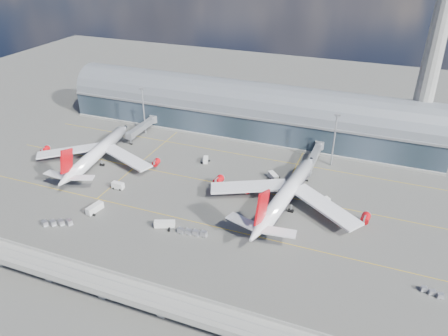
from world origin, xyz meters
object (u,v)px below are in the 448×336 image
(airliner_right, at_px, (286,195))
(service_truck_4, at_px, (206,160))
(service_truck_5, at_px, (273,177))
(service_truck_0, at_px, (95,208))
(cargo_train_1, at_px, (192,232))
(service_truck_3, at_px, (322,203))
(floodlight_mast_left, at_px, (144,110))
(airliner_left, at_px, (97,153))
(floodlight_mast_right, at_px, (334,139))
(service_truck_1, at_px, (118,186))
(service_truck_2, at_px, (165,224))
(cargo_train_2, at_px, (432,292))
(control_tower, at_px, (435,48))
(cargo_train_0, at_px, (57,223))

(airliner_right, bearing_deg, service_truck_4, 158.33)
(service_truck_4, height_order, service_truck_5, service_truck_5)
(service_truck_0, distance_m, cargo_train_1, 41.69)
(airliner_right, height_order, service_truck_3, airliner_right)
(floodlight_mast_left, xyz_separation_m, airliner_right, (88.72, -42.46, -8.04))
(floodlight_mast_left, height_order, airliner_right, floodlight_mast_left)
(airliner_left, bearing_deg, floodlight_mast_right, 12.76)
(floodlight_mast_right, height_order, cargo_train_1, floodlight_mast_right)
(airliner_right, distance_m, service_truck_1, 71.20)
(service_truck_2, height_order, service_truck_4, service_truck_2)
(airliner_right, bearing_deg, cargo_train_2, -23.75)
(control_tower, height_order, floodlight_mast_left, control_tower)
(service_truck_0, bearing_deg, cargo_train_1, 10.79)
(service_truck_2, bearing_deg, floodlight_mast_left, 13.27)
(cargo_train_1, bearing_deg, cargo_train_2, -82.49)
(floodlight_mast_left, relative_size, airliner_right, 0.38)
(service_truck_2, bearing_deg, cargo_train_1, -112.61)
(airliner_right, relative_size, service_truck_1, 13.09)
(cargo_train_1, relative_size, cargo_train_2, 1.63)
(control_tower, xyz_separation_m, service_truck_3, (-32.78, -64.55, -49.97))
(floodlight_mast_right, relative_size, service_truck_5, 4.09)
(floodlight_mast_left, height_order, service_truck_5, floodlight_mast_left)
(floodlight_mast_right, xyz_separation_m, airliner_right, (-11.28, -42.46, -8.04))
(airliner_left, relative_size, service_truck_2, 8.03)
(control_tower, bearing_deg, floodlight_mast_right, -141.34)
(cargo_train_2, bearing_deg, airliner_left, 61.97)
(airliner_right, relative_size, service_truck_5, 10.82)
(service_truck_3, bearing_deg, service_truck_1, -125.87)
(cargo_train_1, bearing_deg, airliner_left, 70.50)
(floodlight_mast_left, relative_size, service_truck_4, 5.05)
(service_truck_1, distance_m, service_truck_4, 43.73)
(floodlight_mast_left, xyz_separation_m, service_truck_5, (78.34, -23.16, -12.07))
(airliner_left, bearing_deg, service_truck_0, -63.76)
(floodlight_mast_right, bearing_deg, service_truck_4, -161.02)
(control_tower, xyz_separation_m, service_truck_2, (-84.49, -100.19, -50.19))
(cargo_train_2, bearing_deg, cargo_train_0, 80.79)
(service_truck_5, bearing_deg, service_truck_1, 165.47)
(service_truck_3, relative_size, cargo_train_1, 0.59)
(airliner_right, distance_m, service_truck_3, 15.25)
(service_truck_3, height_order, cargo_train_1, service_truck_3)
(cargo_train_1, bearing_deg, service_truck_1, 75.79)
(control_tower, xyz_separation_m, cargo_train_2, (7.29, -100.79, -50.83))
(service_truck_3, bearing_deg, control_tower, 104.80)
(floodlight_mast_right, xyz_separation_m, airliner_left, (-103.09, -38.84, -8.08))
(airliner_left, relative_size, cargo_train_2, 9.00)
(cargo_train_0, relative_size, cargo_train_2, 1.60)
(control_tower, height_order, cargo_train_2, control_tower)
(floodlight_mast_left, xyz_separation_m, cargo_train_0, (12.27, -85.71, -12.61))
(floodlight_mast_left, relative_size, floodlight_mast_right, 1.00)
(control_tower, distance_m, floodlight_mast_right, 58.76)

